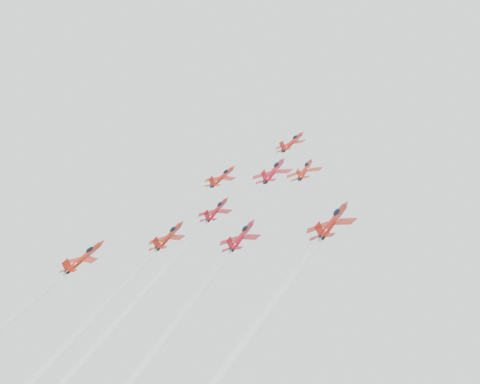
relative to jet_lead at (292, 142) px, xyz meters
The scene contains 5 objects.
jet_lead is the anchor object (origin of this frame).
jet_row2_left 21.06m from the jet_lead, 135.26° to the right, with size 9.12×11.13×8.77m.
jet_row2_center 18.60m from the jet_lead, 77.48° to the right, with size 10.48×12.79×10.07m.
jet_row2_right 24.37m from the jet_lead, 52.28° to the right, with size 8.79×10.71×8.44m.
jet_center 77.41m from the jet_lead, 92.83° to the right, with size 8.50×73.72×57.77m.
Camera 1 is at (76.39, -106.58, 121.47)m, focal length 45.00 mm.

